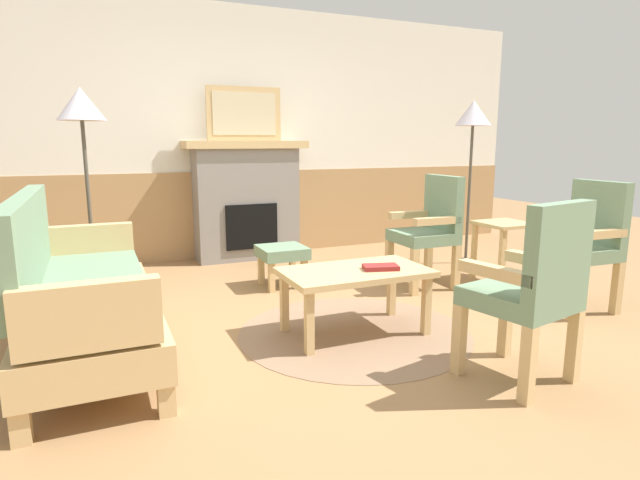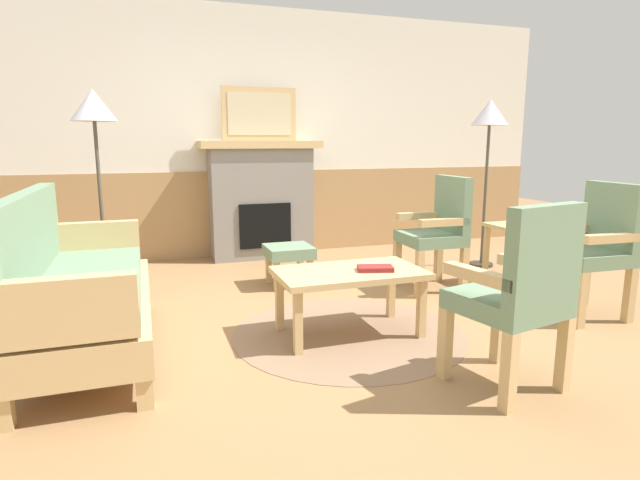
{
  "view_description": "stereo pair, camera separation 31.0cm",
  "coord_description": "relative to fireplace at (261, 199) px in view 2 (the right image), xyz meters",
  "views": [
    {
      "loc": [
        -1.51,
        -3.11,
        1.27
      ],
      "look_at": [
        0.0,
        0.35,
        0.55
      ],
      "focal_mm": 29.04,
      "sensor_mm": 36.0,
      "label": 1
    },
    {
      "loc": [
        -1.22,
        -3.22,
        1.27
      ],
      "look_at": [
        0.0,
        0.35,
        0.55
      ],
      "focal_mm": 29.04,
      "sensor_mm": 36.0,
      "label": 2
    }
  ],
  "objects": [
    {
      "name": "framed_picture",
      "position": [
        0.0,
        0.0,
        0.91
      ],
      "size": [
        0.8,
        0.04,
        0.56
      ],
      "color": "tan",
      "rests_on": "fireplace"
    },
    {
      "name": "wall_back",
      "position": [
        0.0,
        0.25,
        0.66
      ],
      "size": [
        7.2,
        0.14,
        2.7
      ],
      "color": "silver",
      "rests_on": "ground_plane"
    },
    {
      "name": "floor_lamp_by_couch",
      "position": [
        -1.56,
        -0.98,
        0.8
      ],
      "size": [
        0.36,
        0.36,
        1.68
      ],
      "color": "#332D28",
      "rests_on": "ground_plane"
    },
    {
      "name": "floor_lamp_by_chairs",
      "position": [
        2.06,
        -1.16,
        0.8
      ],
      "size": [
        0.36,
        0.36,
        1.68
      ],
      "color": "#332D28",
      "rests_on": "ground_plane"
    },
    {
      "name": "couch",
      "position": [
        -1.63,
        -2.27,
        -0.26
      ],
      "size": [
        0.7,
        1.8,
        0.98
      ],
      "color": "tan",
      "rests_on": "ground_plane"
    },
    {
      "name": "coffee_table",
      "position": [
        0.03,
        -2.51,
        -0.27
      ],
      "size": [
        0.96,
        0.56,
        0.44
      ],
      "color": "tan",
      "rests_on": "ground_plane"
    },
    {
      "name": "book_on_table",
      "position": [
        0.18,
        -2.58,
        -0.2
      ],
      "size": [
        0.26,
        0.19,
        0.03
      ],
      "primitive_type": "cube",
      "rotation": [
        0.0,
        0.0,
        -0.28
      ],
      "color": "maroon",
      "rests_on": "coffee_table"
    },
    {
      "name": "fireplace",
      "position": [
        0.0,
        0.0,
        0.0
      ],
      "size": [
        1.3,
        0.44,
        1.28
      ],
      "color": "gray",
      "rests_on": "ground_plane"
    },
    {
      "name": "armchair_by_window_left",
      "position": [
        1.17,
        -1.74,
        -0.11
      ],
      "size": [
        0.49,
        0.49,
        0.98
      ],
      "color": "tan",
      "rests_on": "ground_plane"
    },
    {
      "name": "side_table",
      "position": [
        1.89,
        -1.87,
        -0.22
      ],
      "size": [
        0.44,
        0.44,
        0.55
      ],
      "color": "tan",
      "rests_on": "ground_plane"
    },
    {
      "name": "armchair_near_fireplace",
      "position": [
        1.87,
        -2.73,
        -0.11
      ],
      "size": [
        0.5,
        0.5,
        0.98
      ],
      "color": "tan",
      "rests_on": "ground_plane"
    },
    {
      "name": "footstool",
      "position": [
        -0.03,
        -1.23,
        -0.37
      ],
      "size": [
        0.4,
        0.4,
        0.36
      ],
      "color": "tan",
      "rests_on": "ground_plane"
    },
    {
      "name": "round_rug",
      "position": [
        0.03,
        -2.51,
        -0.65
      ],
      "size": [
        1.56,
        1.56,
        0.01
      ],
      "primitive_type": "cylinder",
      "color": "#896B51",
      "rests_on": "ground_plane"
    },
    {
      "name": "armchair_front_left",
      "position": [
        0.53,
        -3.53,
        -0.11
      ],
      "size": [
        0.57,
        0.57,
        0.98
      ],
      "color": "tan",
      "rests_on": "ground_plane"
    },
    {
      "name": "ground_plane",
      "position": [
        0.0,
        -2.35,
        -0.65
      ],
      "size": [
        14.0,
        14.0,
        0.0
      ],
      "primitive_type": "plane",
      "color": "#997047"
    }
  ]
}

